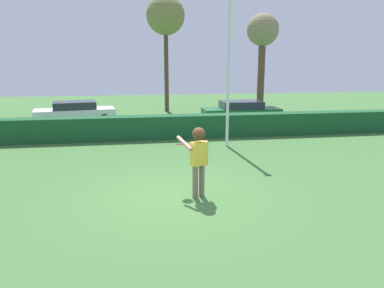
{
  "coord_description": "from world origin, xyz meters",
  "views": [
    {
      "loc": [
        -1.07,
        -8.75,
        3.31
      ],
      "look_at": [
        0.51,
        0.83,
        1.15
      ],
      "focal_mm": 34.33,
      "sensor_mm": 36.0,
      "label": 1
    }
  ],
  "objects": [
    {
      "name": "ground_plane",
      "position": [
        0.0,
        0.0,
        0.0
      ],
      "size": [
        60.0,
        60.0,
        0.0
      ],
      "primitive_type": "plane",
      "color": "#416F36"
    },
    {
      "name": "hedge_row",
      "position": [
        0.0,
        7.34,
        0.51
      ],
      "size": [
        27.42,
        0.9,
        1.02
      ],
      "primitive_type": "cube",
      "color": "#1A4F29",
      "rests_on": "ground"
    },
    {
      "name": "bare_elm_tree",
      "position": [
        1.37,
        16.63,
        6.26
      ],
      "size": [
        2.56,
        2.56,
        7.63
      ],
      "color": "brown",
      "rests_on": "ground"
    },
    {
      "name": "oak_tree",
      "position": [
        6.71,
        12.75,
        4.89
      ],
      "size": [
        1.88,
        1.88,
        6.14
      ],
      "color": "brown",
      "rests_on": "ground"
    },
    {
      "name": "lamppost",
      "position": [
        2.69,
        5.32,
        3.63
      ],
      "size": [
        0.24,
        0.24,
        6.62
      ],
      "color": "silver",
      "rests_on": "ground"
    },
    {
      "name": "parked_car_white",
      "position": [
        -4.12,
        11.89,
        0.69
      ],
      "size": [
        4.43,
        2.39,
        1.25
      ],
      "color": "white",
      "rests_on": "ground"
    },
    {
      "name": "person",
      "position": [
        0.51,
        -0.16,
        1.12
      ],
      "size": [
        0.76,
        0.63,
        1.78
      ],
      "color": "#7A685D",
      "rests_on": "ground"
    },
    {
      "name": "frisbee",
      "position": [
        0.16,
        0.36,
        1.26
      ],
      "size": [
        0.27,
        0.27,
        0.09
      ],
      "color": "red"
    },
    {
      "name": "parked_car_green",
      "position": [
        4.89,
        10.67,
        0.69
      ],
      "size": [
        4.22,
        1.85,
        1.25
      ],
      "color": "#1E6633",
      "rests_on": "ground"
    }
  ]
}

